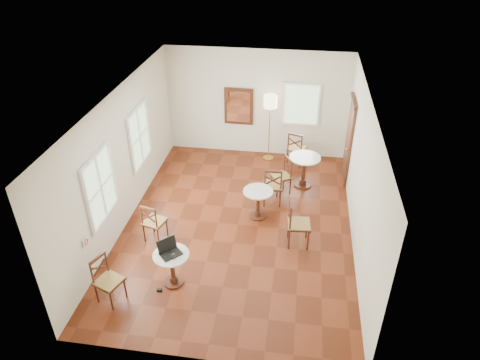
% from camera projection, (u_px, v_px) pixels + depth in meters
% --- Properties ---
extents(ground, '(7.00, 7.00, 0.00)m').
position_uv_depth(ground, '(238.00, 225.00, 9.83)').
color(ground, '#5F2410').
rests_on(ground, ground).
extents(room_shell, '(5.02, 7.02, 3.01)m').
position_uv_depth(room_shell, '(237.00, 144.00, 9.07)').
color(room_shell, silver).
rests_on(room_shell, ground).
extents(cafe_table_near, '(0.67, 0.67, 0.71)m').
position_uv_depth(cafe_table_near, '(172.00, 265.00, 8.09)').
color(cafe_table_near, '#451F11').
rests_on(cafe_table_near, ground).
extents(cafe_table_mid, '(0.67, 0.67, 0.71)m').
position_uv_depth(cafe_table_mid, '(258.00, 201.00, 9.86)').
color(cafe_table_mid, '#451F11').
rests_on(cafe_table_mid, ground).
extents(cafe_table_back, '(0.78, 0.78, 0.83)m').
position_uv_depth(cafe_table_back, '(304.00, 168.00, 10.96)').
color(cafe_table_back, '#451F11').
rests_on(cafe_table_back, ground).
extents(chair_near_a, '(0.52, 0.52, 0.93)m').
position_uv_depth(chair_near_a, '(154.00, 222.00, 9.16)').
color(chair_near_a, '#451F11').
rests_on(chair_near_a, ground).
extents(chair_near_b, '(0.56, 0.56, 0.94)m').
position_uv_depth(chair_near_b, '(108.00, 280.00, 7.72)').
color(chair_near_b, '#451F11').
rests_on(chair_near_b, ground).
extents(chair_mid_a, '(0.49, 0.49, 0.99)m').
position_uv_depth(chair_mid_a, '(273.00, 186.00, 10.30)').
color(chair_mid_a, '#451F11').
rests_on(chair_mid_a, ground).
extents(chair_mid_b, '(0.52, 0.52, 1.04)m').
position_uv_depth(chair_mid_b, '(298.00, 224.00, 9.02)').
color(chair_mid_b, '#451F11').
rests_on(chair_mid_b, ground).
extents(chair_back_a, '(0.58, 0.58, 0.99)m').
position_uv_depth(chair_back_a, '(297.00, 148.00, 11.89)').
color(chair_back_a, '#451F11').
rests_on(chair_back_a, ground).
extents(chair_back_b, '(0.59, 0.59, 0.94)m').
position_uv_depth(chair_back_b, '(282.00, 176.00, 10.73)').
color(chair_back_b, '#451F11').
rests_on(chair_back_b, ground).
extents(floor_lamp, '(0.37, 0.37, 1.88)m').
position_uv_depth(floor_lamp, '(270.00, 106.00, 11.58)').
color(floor_lamp, '#BF8C3F').
rests_on(floor_lamp, ground).
extents(laptop, '(0.48, 0.48, 0.27)m').
position_uv_depth(laptop, '(169.00, 250.00, 7.95)').
color(laptop, black).
rests_on(laptop, cafe_table_near).
extents(mouse, '(0.10, 0.08, 0.03)m').
position_uv_depth(mouse, '(171.00, 252.00, 7.96)').
color(mouse, black).
rests_on(mouse, cafe_table_near).
extents(navy_mug, '(0.11, 0.07, 0.09)m').
position_uv_depth(navy_mug, '(164.00, 250.00, 7.99)').
color(navy_mug, black).
rests_on(navy_mug, cafe_table_near).
extents(water_glass, '(0.07, 0.07, 0.11)m').
position_uv_depth(water_glass, '(174.00, 256.00, 7.81)').
color(water_glass, white).
rests_on(water_glass, cafe_table_near).
extents(power_adapter, '(0.09, 0.06, 0.04)m').
position_uv_depth(power_adapter, '(159.00, 290.00, 8.13)').
color(power_adapter, black).
rests_on(power_adapter, ground).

